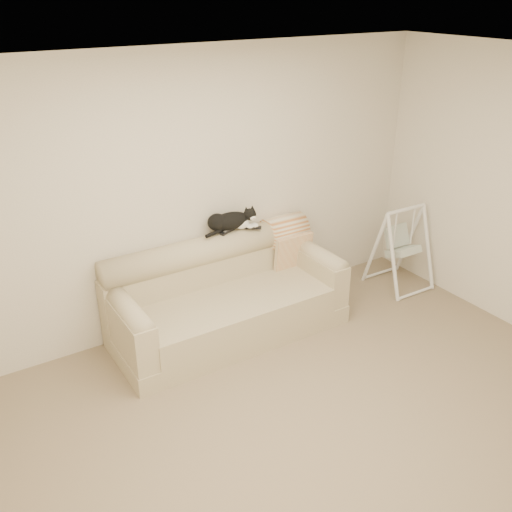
{
  "coord_description": "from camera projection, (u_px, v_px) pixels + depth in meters",
  "views": [
    {
      "loc": [
        -2.19,
        -2.52,
        3.04
      ],
      "look_at": [
        0.2,
        1.27,
        0.9
      ],
      "focal_mm": 40.0,
      "sensor_mm": 36.0,
      "label": 1
    }
  ],
  "objects": [
    {
      "name": "tuxedo_cat",
      "position": [
        230.0,
        221.0,
        5.42
      ],
      "size": [
        0.56,
        0.24,
        0.22
      ],
      "color": "black",
      "rests_on": "sofa"
    },
    {
      "name": "throw_blanket",
      "position": [
        285.0,
        235.0,
        5.82
      ],
      "size": [
        0.43,
        0.38,
        0.58
      ],
      "color": "#C17138",
      "rests_on": "sofa"
    },
    {
      "name": "remote_b",
      "position": [
        253.0,
        227.0,
        5.52
      ],
      "size": [
        0.17,
        0.14,
        0.02
      ],
      "color": "black",
      "rests_on": "sofa"
    },
    {
      "name": "sofa",
      "position": [
        225.0,
        298.0,
        5.4
      ],
      "size": [
        2.2,
        0.93,
        0.9
      ],
      "color": "tan",
      "rests_on": "ground"
    },
    {
      "name": "ground_plane",
      "position": [
        324.0,
        431.0,
        4.29
      ],
      "size": [
        5.0,
        5.0,
        0.0
      ],
      "primitive_type": "plane",
      "color": "#79674A",
      "rests_on": "ground"
    },
    {
      "name": "baby_swing",
      "position": [
        401.0,
        247.0,
        6.19
      ],
      "size": [
        0.57,
        0.6,
        0.92
      ],
      "color": "white",
      "rests_on": "ground"
    },
    {
      "name": "remote_a",
      "position": [
        227.0,
        231.0,
        5.43
      ],
      "size": [
        0.18,
        0.12,
        0.03
      ],
      "color": "black",
      "rests_on": "sofa"
    },
    {
      "name": "room_shell",
      "position": [
        336.0,
        247.0,
        3.63
      ],
      "size": [
        5.04,
        4.04,
        2.6
      ],
      "color": "beige",
      "rests_on": "ground"
    }
  ]
}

